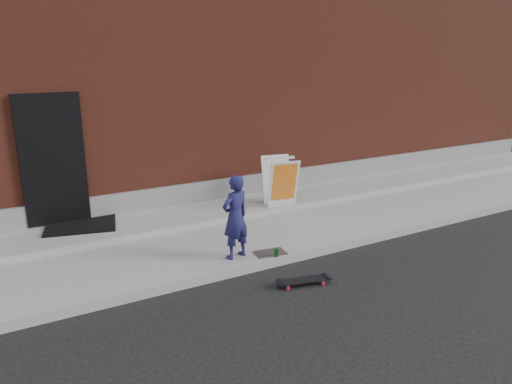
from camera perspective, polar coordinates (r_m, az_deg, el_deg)
ground at (r=7.72m, az=1.93°, el=-8.66°), size 80.00×80.00×0.00m
sidewalk at (r=8.90m, az=-3.10°, el=-4.66°), size 20.00×3.00×0.15m
apron at (r=9.63m, az=-5.50°, el=-2.28°), size 20.00×1.20×0.10m
building at (r=13.49m, az=-13.98°, el=12.61°), size 20.00×8.10×5.00m
child at (r=7.48m, az=-2.38°, el=-2.88°), size 0.53×0.42×1.30m
skateboard at (r=7.20m, az=5.49°, el=-10.03°), size 0.79×0.37×0.09m
pizza_sign at (r=9.73m, az=2.80°, el=1.24°), size 0.70×0.79×0.96m
soda_can at (r=7.71m, az=2.33°, el=-6.94°), size 0.08×0.08×0.13m
doormat at (r=9.24m, az=-19.38°, el=-3.53°), size 1.36×1.19×0.03m
utility_plate at (r=7.84m, az=1.65°, el=-6.97°), size 0.51×0.36×0.01m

